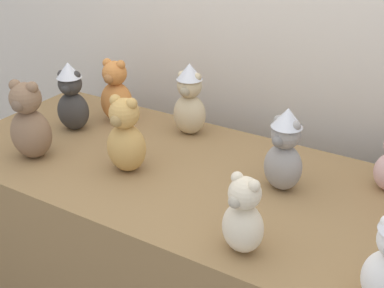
{
  "coord_description": "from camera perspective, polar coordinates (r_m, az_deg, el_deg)",
  "views": [
    {
      "loc": [
        0.78,
        -1.07,
        1.69
      ],
      "look_at": [
        0.0,
        0.25,
        0.9
      ],
      "focal_mm": 45.12,
      "sensor_mm": 36.0,
      "label": 1
    }
  ],
  "objects": [
    {
      "name": "teddy_bear_sand",
      "position": [
        2.03,
        -0.3,
        5.21
      ],
      "size": [
        0.15,
        0.14,
        0.31
      ],
      "rotation": [
        0.0,
        0.0,
        0.12
      ],
      "color": "#CCB78E",
      "rests_on": "display_table"
    },
    {
      "name": "teddy_bear_ginger",
      "position": [
        2.18,
        -8.98,
        5.99
      ],
      "size": [
        0.16,
        0.14,
        0.29
      ],
      "rotation": [
        0.0,
        0.0,
        0.13
      ],
      "color": "#D17F3D",
      "rests_on": "display_table"
    },
    {
      "name": "teddy_bear_mocha",
      "position": [
        1.93,
        -18.67,
        2.41
      ],
      "size": [
        0.19,
        0.17,
        0.31
      ],
      "rotation": [
        0.0,
        0.0,
        0.21
      ],
      "color": "#7F6047",
      "rests_on": "display_table"
    },
    {
      "name": "teddy_bear_cream",
      "position": [
        1.37,
        6.07,
        -8.55
      ],
      "size": [
        0.15,
        0.14,
        0.25
      ],
      "rotation": [
        0.0,
        0.0,
        -0.26
      ],
      "color": "beige",
      "rests_on": "display_table"
    },
    {
      "name": "teddy_bear_honey",
      "position": [
        1.76,
        -7.85,
        0.84
      ],
      "size": [
        0.16,
        0.14,
        0.29
      ],
      "rotation": [
        0.0,
        0.0,
        0.05
      ],
      "color": "tan",
      "rests_on": "display_table"
    },
    {
      "name": "teddy_bear_ash",
      "position": [
        1.66,
        10.85,
        -0.77
      ],
      "size": [
        0.16,
        0.14,
        0.3
      ],
      "rotation": [
        0.0,
        0.0,
        -0.24
      ],
      "color": "gray",
      "rests_on": "display_table"
    },
    {
      "name": "teddy_bear_charcoal",
      "position": [
        2.13,
        -14.04,
        5.35
      ],
      "size": [
        0.17,
        0.16,
        0.3
      ],
      "rotation": [
        0.0,
        0.0,
        0.34
      ],
      "color": "#383533",
      "rests_on": "display_table"
    },
    {
      "name": "display_table",
      "position": [
        2.01,
        0.0,
        -13.01
      ],
      "size": [
        2.0,
        0.83,
        0.78
      ],
      "primitive_type": "cube",
      "color": "olive",
      "rests_on": "ground_plane"
    }
  ]
}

